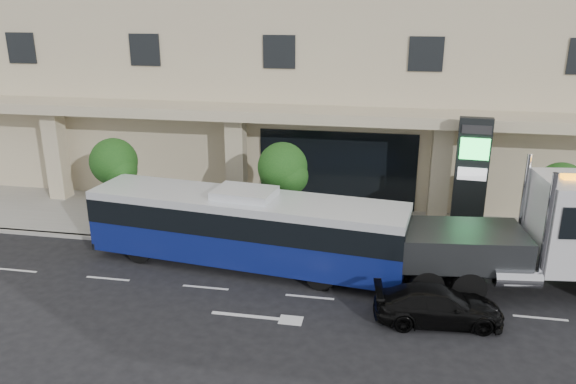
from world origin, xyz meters
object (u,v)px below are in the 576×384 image
Objects in this scene: tow_truck at (539,240)px; black_sedan at (438,305)px; city_bus at (245,227)px; signage_pylon at (470,179)px.

tow_truck is 4.89m from black_sedan.
city_bus is at bearing 172.86° from tow_truck.
city_bus is 2.38× the size of signage_pylon.
black_sedan is (-3.65, -2.94, -1.42)m from tow_truck.
city_bus is 1.20× the size of tow_truck.
tow_truck reaches higher than black_sedan.
signage_pylon is (-2.00, 4.18, 0.92)m from tow_truck.
black_sedan is at bearing -147.49° from tow_truck.
tow_truck reaches higher than city_bus.
city_bus is 11.11m from tow_truck.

